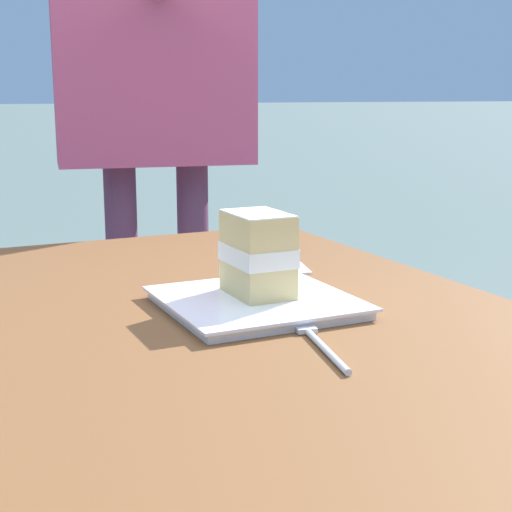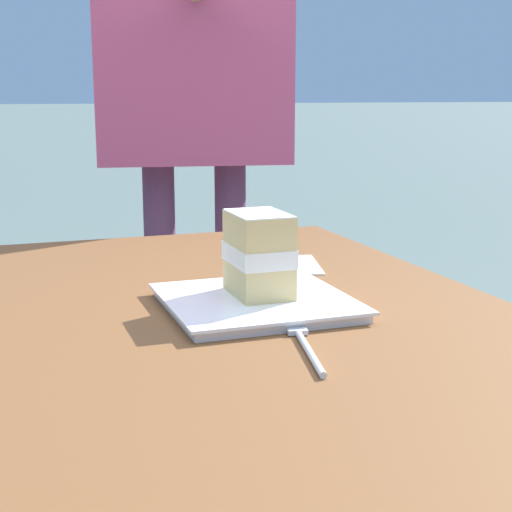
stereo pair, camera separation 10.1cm
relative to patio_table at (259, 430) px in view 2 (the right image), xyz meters
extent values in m
cylinder|color=brown|center=(-0.64, 0.32, -0.28)|extent=(0.07, 0.07, 0.70)
cube|color=brown|center=(0.00, 0.00, 0.09)|extent=(1.41, 0.76, 0.04)
cube|color=white|center=(-0.13, 0.04, 0.12)|extent=(0.23, 0.23, 0.01)
cube|color=white|center=(-0.13, 0.04, 0.12)|extent=(0.24, 0.24, 0.00)
cube|color=#E0C17A|center=(-0.14, 0.05, 0.15)|extent=(0.10, 0.07, 0.04)
cube|color=white|center=(-0.14, 0.05, 0.18)|extent=(0.10, 0.07, 0.02)
sphere|color=red|center=(-0.11, 0.09, 0.18)|extent=(0.01, 0.01, 0.01)
sphere|color=red|center=(-0.15, 0.08, 0.19)|extent=(0.02, 0.02, 0.02)
cube|color=#E0C17A|center=(-0.14, 0.05, 0.21)|extent=(0.10, 0.07, 0.04)
cube|color=white|center=(-0.14, 0.05, 0.24)|extent=(0.10, 0.07, 0.00)
cylinder|color=silver|center=(0.07, 0.04, 0.11)|extent=(0.14, 0.04, 0.01)
cube|color=silver|center=(-0.02, 0.05, 0.11)|extent=(0.03, 0.03, 0.01)
cube|color=silver|center=(-0.36, 0.17, 0.11)|extent=(0.17, 0.15, 0.00)
cylinder|color=#5D3049|center=(-1.06, 0.11, -0.20)|extent=(0.08, 0.08, 0.86)
cylinder|color=#5D3049|center=(-1.03, 0.29, -0.20)|extent=(0.08, 0.08, 0.86)
cube|color=#B7476B|center=(-1.04, 0.20, 0.53)|extent=(0.27, 0.49, 0.61)
camera|label=1|loc=(0.76, -0.38, 0.39)|focal=53.75mm
camera|label=2|loc=(0.80, -0.28, 0.39)|focal=53.75mm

